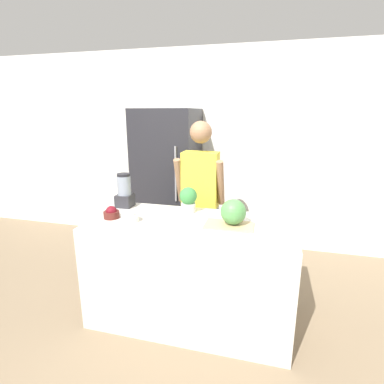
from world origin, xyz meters
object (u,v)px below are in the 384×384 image
object	(u,v)px
person	(200,200)
blender	(124,191)
potted_plant	(188,199)
bowl_cream	(130,217)
refrigerator	(168,182)
bowl_cherries	(111,213)
watermelon	(233,212)

from	to	relation	value
person	blender	world-z (taller)	person
person	potted_plant	world-z (taller)	person
person	blender	size ratio (longest dim) A/B	5.26
bowl_cream	person	bearing A→B (deg)	61.93
person	blender	bearing A→B (deg)	-146.74
refrigerator	bowl_cherries	bearing A→B (deg)	-91.31
person	watermelon	world-z (taller)	person
bowl_cream	watermelon	bearing A→B (deg)	7.89
bowl_cherries	potted_plant	distance (m)	0.69
person	bowl_cream	xyz separation A→B (m)	(-0.42, -0.79, 0.05)
refrigerator	bowl_cream	world-z (taller)	refrigerator
watermelon	potted_plant	distance (m)	0.50
bowl_cherries	blender	bearing A→B (deg)	96.48
refrigerator	watermelon	xyz separation A→B (m)	(1.01, -1.31, 0.10)
potted_plant	refrigerator	bearing A→B (deg)	117.87
bowl_cream	blender	size ratio (longest dim) A/B	0.45
blender	person	bearing A→B (deg)	33.26
bowl_cherries	bowl_cream	size ratio (longest dim) A/B	0.92
bowl_cherries	bowl_cream	world-z (taller)	bowl_cherries
person	bowl_cherries	distance (m)	0.97
bowl_cream	potted_plant	xyz separation A→B (m)	(0.41, 0.35, 0.09)
watermelon	bowl_cherries	distance (m)	1.05
watermelon	refrigerator	bearing A→B (deg)	127.52
refrigerator	person	world-z (taller)	refrigerator
blender	bowl_cream	bearing A→B (deg)	-57.52
bowl_cream	blender	xyz separation A→B (m)	(-0.23, 0.36, 0.11)
bowl_cream	potted_plant	size ratio (longest dim) A/B	0.63
refrigerator	blender	xyz separation A→B (m)	(-0.07, -1.07, 0.14)
person	bowl_cherries	world-z (taller)	person
watermelon	person	bearing A→B (deg)	122.48
person	watermelon	bearing A→B (deg)	-57.52
potted_plant	person	bearing A→B (deg)	88.51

